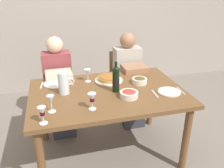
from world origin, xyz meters
TOP-DOWN VIEW (x-y plane):
  - ground_plane at (0.00, 0.00)m, footprint 8.00×8.00m
  - back_wall at (0.00, 1.93)m, footprint 8.00×0.10m
  - dining_table at (0.00, 0.00)m, footprint 1.50×1.00m
  - wine_bottle at (0.08, -0.03)m, footprint 0.07×0.07m
  - water_pitcher at (-0.41, 0.06)m, footprint 0.15×0.10m
  - baked_tart at (0.08, 0.25)m, footprint 0.30×0.30m
  - salad_bowl at (0.16, -0.18)m, footprint 0.17×0.17m
  - olive_bowl at (0.37, 0.10)m, footprint 0.16×0.16m
  - wine_glass_left_diner at (-0.54, -0.26)m, footprint 0.06×0.06m
  - wine_glass_right_diner at (-0.61, -0.42)m, footprint 0.07×0.07m
  - wine_glass_centre at (-0.15, 0.29)m, footprint 0.07×0.07m
  - wine_glass_spare at (-0.21, -0.30)m, footprint 0.07×0.07m
  - dinner_plate_left_setting at (0.57, -0.18)m, footprint 0.22×0.22m
  - dinner_plate_right_setting at (-0.48, 0.31)m, footprint 0.27×0.27m
  - fork_left_setting at (0.42, -0.18)m, footprint 0.02×0.16m
  - knife_left_setting at (0.70, -0.18)m, footprint 0.02×0.18m
  - knife_right_setting at (-0.33, 0.31)m, footprint 0.04×0.18m
  - spoon_right_setting at (-0.63, 0.31)m, footprint 0.03×0.16m
  - chair_left at (-0.45, 0.89)m, footprint 0.41×0.41m
  - diner_left at (-0.45, 0.65)m, footprint 0.35×0.51m
  - chair_right at (0.45, 0.87)m, footprint 0.40×0.40m
  - diner_right at (0.45, 0.64)m, footprint 0.34×0.50m

SIDE VIEW (x-z plane):
  - ground_plane at x=0.00m, z-range 0.00..0.00m
  - chair_left at x=-0.45m, z-range 0.06..0.93m
  - chair_right at x=0.45m, z-range 0.06..0.93m
  - diner_left at x=-0.45m, z-range 0.04..1.20m
  - diner_right at x=0.45m, z-range 0.04..1.20m
  - dining_table at x=0.00m, z-range 0.29..1.05m
  - fork_left_setting at x=0.42m, z-range 0.76..0.76m
  - knife_left_setting at x=0.70m, z-range 0.76..0.76m
  - knife_right_setting at x=-0.33m, z-range 0.76..0.76m
  - spoon_right_setting at x=-0.63m, z-range 0.76..0.76m
  - dinner_plate_left_setting at x=0.57m, z-range 0.76..0.77m
  - dinner_plate_right_setting at x=-0.48m, z-range 0.76..0.77m
  - baked_tart at x=0.08m, z-range 0.76..0.82m
  - salad_bowl at x=0.16m, z-range 0.76..0.83m
  - olive_bowl at x=0.37m, z-range 0.76..0.83m
  - water_pitcher at x=-0.41m, z-range 0.75..0.96m
  - wine_glass_right_diner at x=-0.61m, z-range 0.79..0.93m
  - wine_glass_centre at x=-0.15m, z-range 0.79..0.93m
  - wine_glass_spare at x=-0.21m, z-range 0.79..0.94m
  - wine_glass_left_diner at x=-0.54m, z-range 0.79..0.94m
  - wine_bottle at x=0.08m, z-range 0.74..1.04m
  - back_wall at x=0.00m, z-range 0.00..2.80m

